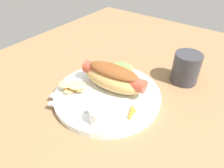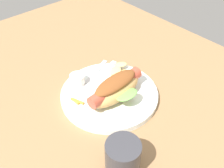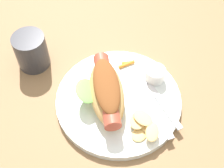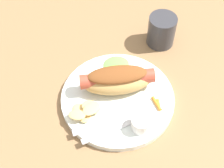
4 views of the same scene
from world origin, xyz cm
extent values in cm
cube|color=olive|center=(0.00, 0.00, -0.90)|extent=(120.00, 90.00, 1.80)
cylinder|color=white|center=(0.72, -0.03, 0.80)|extent=(25.80, 25.80, 1.60)
ellipsoid|color=tan|center=(3.15, 0.13, 4.20)|extent=(7.72, 16.04, 5.21)
cylinder|color=#B24733|center=(3.15, 0.13, 5.11)|extent=(4.34, 16.86, 3.25)
ellipsoid|color=brown|center=(3.15, 0.13, 6.58)|extent=(5.89, 13.59, 2.21)
ellipsoid|color=#6BB74C|center=(7.08, 0.44, 5.24)|extent=(4.83, 6.30, 1.61)
cylinder|color=white|center=(-7.47, -4.28, 3.15)|extent=(4.11, 4.11, 3.11)
cube|color=silver|center=(-8.21, 2.74, 1.80)|extent=(5.50, 11.38, 0.40)
cube|color=silver|center=(-5.83, -4.38, 1.80)|extent=(1.47, 3.08, 0.40)
cube|color=silver|center=(-5.42, -4.21, 1.80)|extent=(1.47, 3.08, 0.40)
cube|color=silver|center=(-5.00, -4.04, 1.80)|extent=(1.47, 3.08, 0.40)
cube|color=silver|center=(-6.54, 3.41, 1.78)|extent=(4.73, 13.68, 0.36)
ellipsoid|color=#E5BC70|center=(-2.32, 8.72, 1.85)|extent=(4.18, 4.10, 0.50)
ellipsoid|color=#E5BC70|center=(-4.41, 7.44, 2.24)|extent=(3.77, 3.15, 0.62)
ellipsoid|color=#E5BC70|center=(-2.49, 6.05, 2.78)|extent=(4.97, 5.38, 0.73)
ellipsoid|color=#E5BC70|center=(-3.29, 5.97, 3.42)|extent=(4.92, 5.13, 0.63)
ellipsoid|color=#E5BC70|center=(-4.60, 9.08, 3.24)|extent=(3.47, 4.36, 0.87)
cylinder|color=orange|center=(-1.91, -8.48, 1.98)|extent=(3.81, 2.01, 0.75)
cylinder|color=orange|center=(-1.93, -8.86, 1.96)|extent=(2.11, 0.81, 0.72)
cylinder|color=#333338|center=(18.71, -12.35, 4.10)|extent=(7.06, 7.06, 8.20)
camera|label=1|loc=(-29.79, -24.02, 33.34)|focal=33.12mm
camera|label=2|loc=(38.81, -33.20, 48.84)|focal=41.84mm
camera|label=3|loc=(5.19, 34.65, 55.95)|focal=50.37mm
camera|label=4|loc=(-41.46, 3.65, 63.62)|focal=53.05mm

